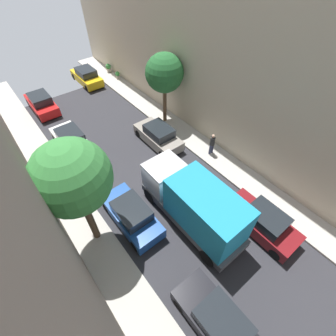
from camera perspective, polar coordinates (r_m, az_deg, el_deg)
The scene contains 18 objects.
ground at distance 15.62m, azimuth -0.81°, elevation -6.07°, with size 32.00×32.00×0.00m, color #2D2D33.
sidewalk_left at distance 14.50m, azimuth -17.17°, elevation -15.52°, with size 2.00×44.00×0.15m, color #B7B2A8.
sidewalk_right at distance 18.01m, azimuth 11.81°, elevation 2.17°, with size 2.00×44.00×0.15m, color #B7B2A8.
building_right at distance 17.10m, azimuth 26.67°, elevation 27.54°, with size 6.00×44.00×15.96m, color beige.
parked_car_left_1 at distance 12.13m, azimuth 11.94°, elevation -32.14°, with size 1.78×4.20×1.57m.
parked_car_left_2 at distance 14.03m, azimuth -8.60°, elevation -10.83°, with size 1.78×4.20×1.57m.
parked_car_left_3 at distance 19.56m, azimuth -21.85°, elevation 6.12°, with size 1.78×4.20×1.57m.
parked_car_left_4 at distance 24.96m, azimuth -27.68°, elevation 13.38°, with size 1.78×4.20×1.57m.
parked_car_right_1 at distance 14.61m, azimuth 21.36°, elevation -11.68°, with size 1.78×4.20×1.57m.
parked_car_right_2 at distance 18.58m, azimuth -2.29°, elevation 7.63°, with size 1.78×4.20×1.57m.
parked_car_right_3 at distance 28.00m, azimuth -18.64°, elevation 19.78°, with size 1.78×4.20×1.57m.
delivery_truck at distance 13.05m, azimuth 6.28°, elevation -8.45°, with size 2.26×6.60×3.38m.
pedestrian at distance 17.63m, azimuth 10.37°, elevation 5.72°, with size 0.40×0.36×1.72m.
street_tree_0 at distance 10.61m, azimuth -21.73°, elevation -2.24°, with size 3.36×3.36×6.57m.
street_tree_1 at distance 19.04m, azimuth -0.86°, elevation 21.44°, with size 2.87×2.87×5.61m.
potted_plant_0 at distance 27.97m, azimuth -11.82°, elevation 20.75°, with size 0.47×0.47×0.75m.
potted_plant_2 at distance 29.57m, azimuth -13.88°, elevation 22.04°, with size 0.57×0.57×0.88m.
lamp_post at distance 12.95m, azimuth -22.54°, elevation -1.19°, with size 0.44×0.44×5.13m.
Camera 1 is at (-5.71, -7.49, 12.47)m, focal length 25.83 mm.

